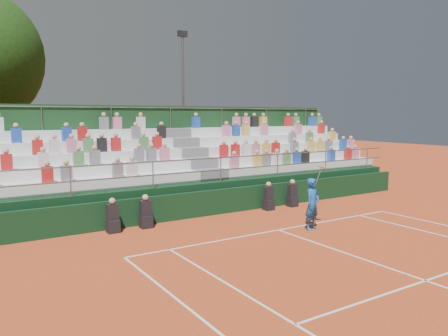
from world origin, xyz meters
TOP-DOWN VIEW (x-y plane):
  - ground at (0.00, 0.00)m, footprint 90.00×90.00m
  - courtside_wall at (0.00, 3.20)m, footprint 20.00×0.15m
  - line_officials at (-0.97, 2.75)m, footprint 8.33×0.40m
  - grandstand at (0.02, 6.44)m, footprint 20.00×5.20m
  - tennis_player at (1.05, -0.54)m, footprint 0.90×0.59m
  - floodlight_mast at (3.39, 13.69)m, footprint 0.60×0.25m

SIDE VIEW (x-z plane):
  - ground at x=0.00m, z-range 0.00..0.00m
  - line_officials at x=-0.97m, z-range -0.12..1.07m
  - courtside_wall at x=0.00m, z-range 0.00..1.00m
  - tennis_player at x=1.05m, z-range -0.21..2.01m
  - grandstand at x=0.02m, z-range -1.12..3.28m
  - floodlight_mast at x=3.39m, z-range 0.69..9.85m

